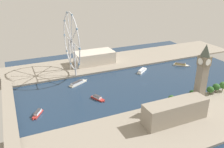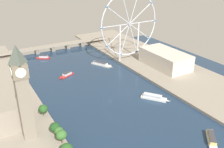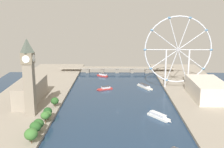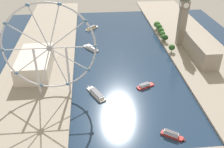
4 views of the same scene
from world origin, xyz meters
The scene contains 13 objects.
ground_plane centered at (0.00, 0.00, 0.00)m, with size 394.53×394.53×0.00m, color #1E334C.
riverbank_left centered at (-112.27, 0.00, 1.50)m, with size 90.00×520.00×3.00m, color gray.
riverbank_right centered at (112.27, 0.00, 1.50)m, with size 90.00×520.00×3.00m, color gray.
clock_tower centered at (-92.24, -22.18, 45.56)m, with size 12.62×12.62×81.60m.
parliament_block centered at (-105.87, 24.51, 15.22)m, with size 22.00×77.37×24.43m, color gray.
tree_row_embankment centered at (-72.63, -54.63, 10.85)m, with size 11.57×100.75×13.50m.
ferris_wheel centered at (85.28, 90.40, 56.40)m, with size 97.71×3.20×101.70m.
riverside_hall centered at (113.64, 40.64, 13.97)m, with size 38.81×72.70×21.94m, color beige.
tour_boat_0 centered at (43.45, -22.13, 2.32)m, with size 23.60×29.06×5.39m.
tour_boat_1 centered at (39.56, -104.01, 2.30)m, with size 24.40×26.28×5.42m.
tour_boat_2 centered at (-17.57, 84.98, 1.98)m, with size 24.23×14.34×4.93m.
tour_boat_3 centered at (40.22, 95.89, 2.06)m, with size 21.03×34.71×4.84m.
tour_boat_4 centered at (-25.25, 166.02, 2.26)m, with size 21.68×16.11×5.47m.
Camera 4 is at (44.29, 330.40, 169.68)m, focal length 41.39 mm.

